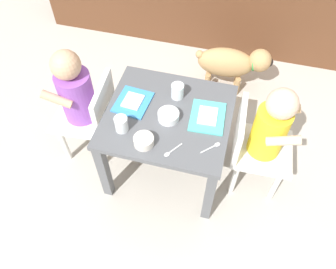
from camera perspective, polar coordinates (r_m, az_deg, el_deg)
The scene contains 13 objects.
ground_plane at distance 1.91m, azimuth 0.00°, elevation -5.10°, with size 7.00×7.00×0.00m, color #B2ADA3.
dining_table at distance 1.62m, azimuth 0.00°, elevation 1.61°, with size 0.58×0.53×0.43m.
seated_child_left at distance 1.71m, azimuth -14.67°, elevation 6.28°, with size 0.30×0.30×0.68m.
seated_child_right at distance 1.59m, azimuth 16.13°, elevation 0.51°, with size 0.29×0.29×0.67m.
dog at distance 2.18m, azimuth 10.72°, elevation 11.68°, with size 0.47×0.18×0.33m.
food_tray_left at distance 1.61m, azimuth -5.88°, elevation 5.46°, with size 0.17×0.19×0.02m.
food_tray_right at distance 1.55m, azimuth 6.63°, elevation 3.00°, with size 0.17×0.20×0.02m.
water_cup_left at distance 1.50m, azimuth -7.78°, elevation 1.64°, with size 0.06×0.06×0.07m.
water_cup_right at distance 1.61m, azimuth 1.60°, elevation 7.16°, with size 0.06×0.06×0.07m.
cereal_bowl_left_side at distance 1.53m, azimuth 0.07°, elevation 3.17°, with size 0.10×0.10×0.04m.
veggie_bowl_near at distance 1.44m, azimuth -4.08°, elevation -1.03°, with size 0.09×0.09×0.04m.
spoon_by_left_tray at distance 1.46m, azimuth 7.46°, elevation -2.06°, with size 0.08×0.08×0.01m.
spoon_by_right_tray at distance 1.43m, azimuth 0.57°, elevation -2.82°, with size 0.07×0.09×0.01m.
Camera 1 is at (0.26, -0.98, 1.62)m, focal length 36.48 mm.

